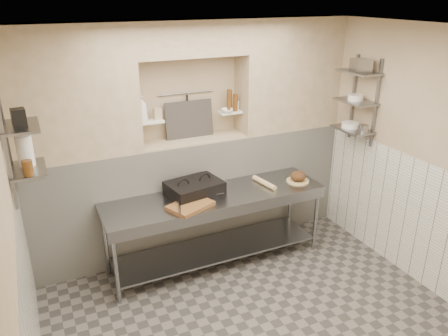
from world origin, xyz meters
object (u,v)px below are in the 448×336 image
mixing_bowl (217,184)px  bottle_soap (142,109)px  prep_table (216,215)px  bowl_alcove (227,111)px  cutting_board (190,206)px  bread_loaf (298,176)px  rolling_pin (264,183)px  panini_press (194,188)px  jug_left (25,151)px

mixing_bowl → bottle_soap: 1.25m
bottle_soap → mixing_bowl: bearing=-25.0°
prep_table → bowl_alcove: 1.27m
cutting_board → mixing_bowl: size_ratio=2.13×
mixing_bowl → bread_loaf: size_ratio=1.11×
rolling_pin → bottle_soap: bottle_soap is taller
cutting_board → bottle_soap: size_ratio=1.62×
bread_loaf → bottle_soap: bottle_soap is taller
prep_table → mixing_bowl: size_ratio=11.98×
rolling_pin → bowl_alcove: 0.98m
panini_press → prep_table: bearing=-38.4°
mixing_bowl → jug_left: 2.19m
bowl_alcove → cutting_board: bearing=-138.3°
mixing_bowl → bottle_soap: bottle_soap is taller
bowl_alcove → jug_left: bearing=-165.5°
mixing_bowl → bread_loaf: bearing=-16.5°
cutting_board → bowl_alcove: bowl_alcove is taller
prep_table → mixing_bowl: mixing_bowl is taller
bottle_soap → jug_left: size_ratio=1.01×
panini_press → mixing_bowl: size_ratio=3.06×
cutting_board → bread_loaf: bread_loaf is taller
prep_table → bowl_alcove: (0.39, 0.52, 1.09)m
cutting_board → panini_press: bearing=60.4°
cutting_board → bread_loaf: bearing=3.7°
prep_table → cutting_board: cutting_board is taller
mixing_bowl → bowl_alcove: 0.91m
cutting_board → rolling_pin: 1.04m
cutting_board → mixing_bowl: bearing=38.3°
jug_left → prep_table: bearing=2.1°
prep_table → bowl_alcove: bowl_alcove is taller
mixing_bowl → panini_press: bearing=-161.7°
prep_table → cutting_board: size_ratio=5.63×
mixing_bowl → bowl_alcove: size_ratio=1.48×
mixing_bowl → bread_loaf: 1.01m
cutting_board → jug_left: bearing=176.8°
rolling_pin → prep_table: bearing=-177.9°
bowl_alcove → bottle_soap: bearing=177.0°
panini_press → bottle_soap: (-0.43, 0.46, 0.87)m
rolling_pin → bowl_alcove: bearing=117.7°
jug_left → mixing_bowl: bearing=8.4°
cutting_board → jug_left: size_ratio=1.62×
cutting_board → rolling_pin: rolling_pin is taller
prep_table → jug_left: jug_left is taller
bread_loaf → bowl_alcove: (-0.69, 0.58, 0.76)m
mixing_bowl → bowl_alcove: bowl_alcove is taller
panini_press → mixing_bowl: panini_press is taller
cutting_board → bowl_alcove: bearing=41.7°
bread_loaf → jug_left: bearing=-179.8°
bread_loaf → cutting_board: bearing=-176.3°
jug_left → panini_press: bearing=6.3°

